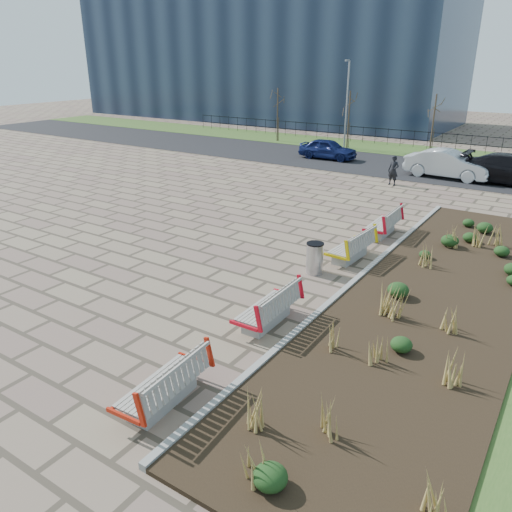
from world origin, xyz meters
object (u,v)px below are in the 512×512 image
Objects in this scene: bench_a at (161,382)px; lamp_west at (347,106)px; bench_d at (382,222)px; pedestrian at (393,170)px; car_silver at (448,164)px; bench_b at (266,306)px; litter_bin at (315,258)px; car_blue at (328,149)px; bench_c at (350,245)px.

lamp_west reaches higher than bench_a.
pedestrian is at bearing 105.36° from bench_d.
car_silver is (-0.36, 11.15, 0.27)m from bench_d.
bench_b is 2.17× the size of litter_bin.
litter_bin is 15.78m from car_silver.
pedestrian is (-2.34, 16.02, 0.27)m from bench_b.
car_silver reaches higher than car_blue.
bench_b is at bearing -91.11° from bench_d.
bench_c is 0.46× the size of car_silver.
bench_b and bench_d have the same top height.
lamp_west is at bearing 117.24° from bench_d.
lamp_west is at bearing 103.91° from bench_a.
pedestrian is at bearing 93.15° from bench_a.
bench_b is at bearing -82.55° from litter_bin.
car_silver reaches higher than litter_bin.
litter_bin is at bearing -176.81° from car_silver.
pedestrian reaches higher than car_silver.
bench_b is 1.00× the size of bench_d.
bench_a is 1.37× the size of pedestrian.
bench_a and bench_c have the same top height.
bench_d is 1.37× the size of pedestrian.
litter_bin is 0.21× the size of car_silver.
lamp_west is at bearing 109.12° from bench_b.
car_silver is (1.98, 3.25, 0.01)m from pedestrian.
litter_bin is at bearing 96.62° from bench_b.
litter_bin is 12.67m from pedestrian.
car_blue reaches higher than bench_c.
car_blue is (-7.87, 17.16, 0.18)m from litter_bin.
car_blue is (-8.32, 15.51, 0.16)m from bench_c.
lamp_west is (-0.68, 4.14, 2.38)m from car_blue.
bench_a is 1.00× the size of bench_c.
bench_c is 14.13m from car_silver.
bench_c reaches higher than litter_bin.
lamp_west is (-9.00, 24.80, 2.54)m from bench_b.
pedestrian reaches higher than bench_a.
bench_d is 2.17× the size of litter_bin.
car_blue is 0.82× the size of car_silver.
pedestrian is 0.34× the size of car_silver.
bench_b is at bearing -76.55° from pedestrian.
bench_d reaches higher than litter_bin.
bench_a is at bearing -90.83° from bench_b.
car_silver is at bearing -101.23° from car_blue.
bench_a is at bearing -86.39° from litter_bin.
car_silver reaches higher than bench_c.
bench_b is (0.00, 3.74, 0.00)m from bench_a.
pedestrian is at bearing 152.25° from car_silver.
lamp_west is at bearing 111.85° from litter_bin.
bench_c is 0.56× the size of car_blue.
litter_bin is at bearing -68.15° from lamp_west.
litter_bin is 0.26× the size of car_blue.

